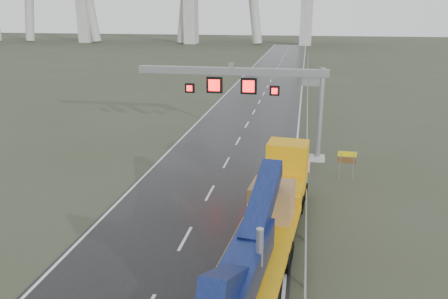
% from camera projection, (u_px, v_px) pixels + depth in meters
% --- Properties ---
extents(ground, '(400.00, 400.00, 0.00)m').
position_uv_depth(ground, '(161.00, 284.00, 18.78)').
color(ground, '#343827').
rests_on(ground, ground).
extents(road, '(11.00, 200.00, 0.02)m').
position_uv_depth(road, '(259.00, 102.00, 56.25)').
color(road, black).
rests_on(road, ground).
extents(guardrail, '(0.20, 140.00, 1.40)m').
position_uv_depth(guardrail, '(307.00, 116.00, 45.61)').
color(guardrail, gray).
rests_on(guardrail, ground).
extents(sign_gantry, '(14.90, 1.20, 7.42)m').
position_uv_depth(sign_gantry, '(258.00, 87.00, 33.56)').
color(sign_gantry, '#9D9D99').
rests_on(sign_gantry, ground).
extents(heavy_haul_truck, '(4.42, 18.59, 4.33)m').
position_uv_depth(heavy_haul_truck, '(267.00, 217.00, 21.21)').
color(heavy_haul_truck, orange).
rests_on(heavy_haul_truck, ground).
extents(exit_sign_pair, '(1.25, 0.07, 2.15)m').
position_uv_depth(exit_sign_pair, '(347.00, 160.00, 29.83)').
color(exit_sign_pair, gray).
rests_on(exit_sign_pair, ground).
extents(striped_barrier, '(0.67, 0.45, 1.03)m').
position_uv_depth(striped_barrier, '(305.00, 165.00, 31.69)').
color(striped_barrier, red).
rests_on(striped_barrier, ground).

